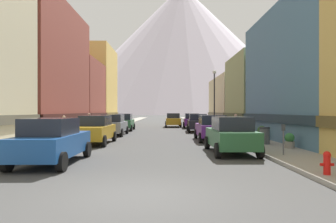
{
  "coord_description": "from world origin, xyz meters",
  "views": [
    {
      "loc": [
        0.62,
        -7.27,
        2.05
      ],
      "look_at": [
        0.97,
        34.92,
        2.0
      ],
      "focal_mm": 32.11,
      "sensor_mm": 36.0,
      "label": 1
    }
  ],
  "objects": [
    {
      "name": "potted_plant_2",
      "position": [
        7.0,
        8.09,
        0.53
      ],
      "size": [
        0.49,
        0.49,
        0.78
      ],
      "color": "gray",
      "rests_on": "sidewalk_right"
    },
    {
      "name": "potted_plant_1",
      "position": [
        7.0,
        14.96,
        0.62
      ],
      "size": [
        0.59,
        0.59,
        0.93
      ],
      "color": "#4C4C51",
      "rests_on": "sidewalk_right"
    },
    {
      "name": "storefront_left_3",
      "position": [
        -10.83,
        38.64,
        5.68
      ],
      "size": [
        6.96,
        9.48,
        11.72
      ],
      "color": "#D8B259",
      "rests_on": "ground"
    },
    {
      "name": "car_driving_0",
      "position": [
        1.6,
        31.68,
        0.9
      ],
      "size": [
        2.06,
        4.4,
        1.78
      ],
      "color": "#B28419",
      "rests_on": "ground"
    },
    {
      "name": "ground_plane",
      "position": [
        0.0,
        0.0,
        0.0
      ],
      "size": [
        400.0,
        400.0,
        0.0
      ],
      "primitive_type": "plane",
      "color": "#3E3E3E"
    },
    {
      "name": "car_left_0",
      "position": [
        -3.8,
        4.45,
        0.9
      ],
      "size": [
        2.07,
        4.41,
        1.78
      ],
      "color": "#19478C",
      "rests_on": "ground"
    },
    {
      "name": "car_left_2",
      "position": [
        -3.8,
        18.2,
        0.9
      ],
      "size": [
        2.08,
        4.41,
        1.78
      ],
      "color": "slate",
      "rests_on": "ground"
    },
    {
      "name": "car_left_1",
      "position": [
        -3.8,
        11.54,
        0.9
      ],
      "size": [
        2.09,
        4.42,
        1.78
      ],
      "color": "#B28419",
      "rests_on": "ground"
    },
    {
      "name": "parking_meter_near",
      "position": [
        5.75,
        5.74,
        1.01
      ],
      "size": [
        0.14,
        0.1,
        1.33
      ],
      "color": "#595960",
      "rests_on": "sidewalk_right"
    },
    {
      "name": "mountain_backdrop",
      "position": [
        15.5,
        260.0,
        57.14
      ],
      "size": [
        217.37,
        217.37,
        114.27
      ],
      "primitive_type": "cone",
      "color": "silver",
      "rests_on": "ground"
    },
    {
      "name": "storefront_right_2",
      "position": [
        10.88,
        23.18,
        3.69
      ],
      "size": [
        7.05,
        8.32,
        7.66
      ],
      "color": "#8C9966",
      "rests_on": "ground"
    },
    {
      "name": "fire_hydrant_near",
      "position": [
        5.45,
        1.66,
        0.53
      ],
      "size": [
        0.4,
        0.22,
        0.7
      ],
      "color": "red",
      "rests_on": "sidewalk_right"
    },
    {
      "name": "potted_plant_0",
      "position": [
        7.0,
        12.5,
        0.7
      ],
      "size": [
        0.61,
        0.61,
        0.93
      ],
      "color": "gray",
      "rests_on": "sidewalk_right"
    },
    {
      "name": "pedestrian_2",
      "position": [
        6.25,
        16.71,
        0.92
      ],
      "size": [
        0.36,
        0.36,
        1.67
      ],
      "color": "navy",
      "rests_on": "sidewalk_right"
    },
    {
      "name": "storefront_left_2",
      "position": [
        -10.88,
        29.29,
        3.92
      ],
      "size": [
        7.06,
        8.54,
        8.14
      ],
      "color": "brown",
      "rests_on": "ground"
    },
    {
      "name": "pedestrian_0",
      "position": [
        -6.25,
        13.03,
        0.89
      ],
      "size": [
        0.36,
        0.36,
        1.6
      ],
      "color": "brown",
      "rests_on": "sidewalk_left"
    },
    {
      "name": "sidewalk_right",
      "position": [
        6.25,
        35.0,
        0.07
      ],
      "size": [
        2.5,
        100.0,
        0.15
      ],
      "primitive_type": "cube",
      "color": "gray",
      "rests_on": "ground"
    },
    {
      "name": "trash_bin_right",
      "position": [
        6.35,
        10.01,
        0.64
      ],
      "size": [
        0.59,
        0.59,
        0.98
      ],
      "color": "#4C5156",
      "rests_on": "sidewalk_right"
    },
    {
      "name": "pedestrian_1",
      "position": [
        -6.25,
        19.69,
        0.95
      ],
      "size": [
        0.36,
        0.36,
        1.73
      ],
      "color": "#333338",
      "rests_on": "sidewalk_left"
    },
    {
      "name": "storefront_right_1",
      "position": [
        11.02,
        12.29,
        4.24
      ],
      "size": [
        7.34,
        12.34,
        8.8
      ],
      "color": "slate",
      "rests_on": "ground"
    },
    {
      "name": "car_right_3",
      "position": [
        3.8,
        29.09,
        0.9
      ],
      "size": [
        2.19,
        4.46,
        1.78
      ],
      "color": "#591E72",
      "rests_on": "ground"
    },
    {
      "name": "streetlamp_right",
      "position": [
        5.35,
        21.74,
        3.99
      ],
      "size": [
        0.36,
        0.36,
        5.86
      ],
      "color": "black",
      "rests_on": "sidewalk_right"
    },
    {
      "name": "sidewalk_left",
      "position": [
        -6.25,
        35.0,
        0.07
      ],
      "size": [
        2.5,
        100.0,
        0.15
      ],
      "primitive_type": "cube",
      "color": "gray",
      "rests_on": "ground"
    },
    {
      "name": "car_right_2",
      "position": [
        3.8,
        22.47,
        0.9
      ],
      "size": [
        2.2,
        4.46,
        1.78
      ],
      "color": "black",
      "rests_on": "ground"
    },
    {
      "name": "car_right_0",
      "position": [
        3.8,
        7.3,
        0.9
      ],
      "size": [
        2.07,
        4.4,
        1.78
      ],
      "color": "#265933",
      "rests_on": "ground"
    },
    {
      "name": "car_right_1",
      "position": [
        3.8,
        13.49,
        0.9
      ],
      "size": [
        2.09,
        4.41,
        1.78
      ],
      "color": "#591E72",
      "rests_on": "ground"
    },
    {
      "name": "storefront_right_3",
      "position": [
        10.58,
        34.05,
        3.2
      ],
      "size": [
        6.45,
        12.61,
        6.66
      ],
      "color": "beige",
      "rests_on": "ground"
    },
    {
      "name": "storefront_left_1",
      "position": [
        -11.31,
        18.56,
        5.37
      ],
      "size": [
        7.92,
        12.45,
        11.1
      ],
      "color": "brown",
      "rests_on": "ground"
    },
    {
      "name": "car_left_3",
      "position": [
        -3.8,
        24.57,
        0.9
      ],
      "size": [
        2.14,
        4.44,
        1.78
      ],
      "color": "#265933",
      "rests_on": "ground"
    }
  ]
}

